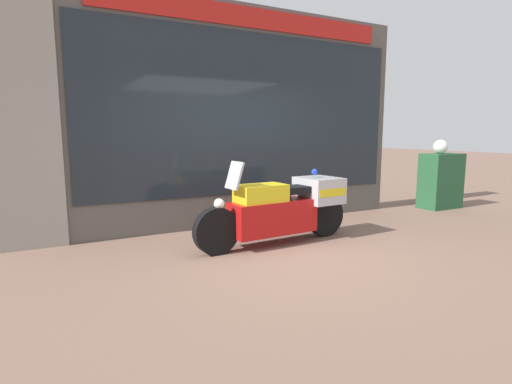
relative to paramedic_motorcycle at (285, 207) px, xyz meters
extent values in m
plane|color=#7A5B4C|center=(-0.25, -0.48, -0.53)|extent=(60.00, 60.00, 0.00)
cube|color=#56514C|center=(-0.25, 1.52, 1.31)|extent=(6.80, 0.40, 3.67)
cube|color=gray|center=(-3.22, 1.55, 1.31)|extent=(0.86, 0.55, 3.67)
cube|color=#1E262D|center=(0.15, 1.31, 1.36)|extent=(5.70, 0.02, 2.67)
cube|color=red|center=(0.15, 1.30, 2.91)|extent=(5.13, 0.03, 0.32)
cube|color=slate|center=(0.11, 1.53, -0.25)|extent=(5.48, 0.30, 0.55)
cube|color=silver|center=(0.11, 1.67, 0.72)|extent=(5.48, 0.02, 1.43)
cube|color=beige|center=(0.11, 1.53, 1.42)|extent=(5.48, 0.30, 0.02)
cube|color=#195623|center=(-1.63, 1.53, 1.46)|extent=(0.18, 0.04, 0.05)
cube|color=maroon|center=(0.11, 1.53, 1.46)|extent=(0.18, 0.04, 0.05)
cube|color=#B7B2A8|center=(1.84, 1.53, 1.46)|extent=(0.18, 0.04, 0.05)
cube|color=red|center=(-1.83, 1.46, 0.16)|extent=(0.19, 0.01, 0.27)
cube|color=yellow|center=(-0.54, 1.46, 0.16)|extent=(0.19, 0.03, 0.27)
cube|color=#2D8E42|center=(0.75, 1.46, 0.16)|extent=(0.19, 0.02, 0.27)
cube|color=orange|center=(2.05, 1.46, 0.16)|extent=(0.19, 0.03, 0.27)
cylinder|color=black|center=(-1.09, -0.08, -0.22)|extent=(0.63, 0.18, 0.62)
cylinder|color=black|center=(0.77, 0.05, -0.22)|extent=(0.63, 0.18, 0.62)
cube|color=#B71414|center=(-0.21, -0.01, -0.13)|extent=(1.29, 0.53, 0.46)
cube|color=yellow|center=(-0.40, -0.03, 0.21)|extent=(0.71, 0.45, 0.27)
cube|color=black|center=(0.08, 0.01, 0.24)|extent=(0.76, 0.38, 0.10)
cube|color=#B7B7BC|center=(0.63, 0.04, 0.20)|extent=(0.59, 0.66, 0.38)
cube|color=yellow|center=(0.63, 0.04, 0.20)|extent=(0.54, 0.67, 0.11)
cube|color=#B2BCC6|center=(-0.81, -0.06, 0.49)|extent=(0.16, 0.32, 0.37)
sphere|color=white|center=(-1.04, -0.07, 0.14)|extent=(0.14, 0.14, 0.14)
sphere|color=blue|center=(0.54, 0.04, 0.48)|extent=(0.09, 0.09, 0.09)
cube|color=#235633|center=(4.37, 0.83, 0.05)|extent=(0.86, 0.50, 1.15)
sphere|color=white|center=(4.29, 0.82, 0.77)|extent=(0.29, 0.29, 0.29)
camera|label=1|loc=(-2.96, -4.81, 1.04)|focal=28.00mm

